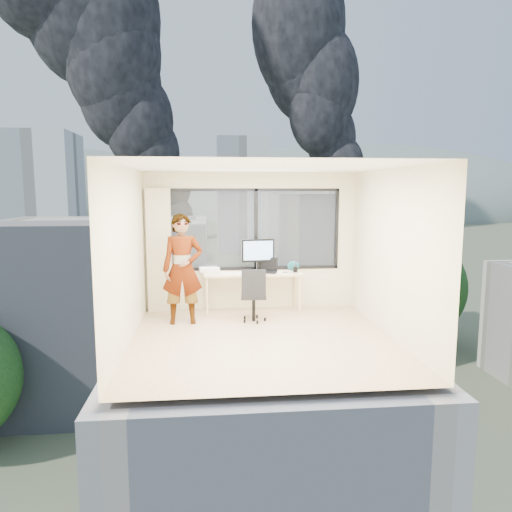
{
  "coord_description": "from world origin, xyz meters",
  "views": [
    {
      "loc": [
        -0.8,
        -6.92,
        2.26
      ],
      "look_at": [
        0.0,
        1.0,
        1.15
      ],
      "focal_mm": 33.01,
      "sensor_mm": 36.0,
      "label": 1
    }
  ],
  "objects": [
    {
      "name": "hill_b",
      "position": [
        100.0,
        320.0,
        -14.0
      ],
      "size": [
        300.0,
        220.0,
        96.0
      ],
      "primitive_type": "ellipsoid",
      "color": "slate",
      "rests_on": "exterior_ground"
    },
    {
      "name": "cellphone",
      "position": [
        0.61,
        1.6,
        0.76
      ],
      "size": [
        0.1,
        0.06,
        0.01
      ],
      "primitive_type": "cube",
      "rotation": [
        0.0,
        0.0,
        -0.19
      ],
      "color": "black",
      "rests_on": "desk"
    },
    {
      "name": "smoke_plume_b",
      "position": [
        55.0,
        170.0,
        27.0
      ],
      "size": [
        30.0,
        18.0,
        70.0
      ],
      "primitive_type": null,
      "color": "black",
      "rests_on": "exterior_ground"
    },
    {
      "name": "person",
      "position": [
        -1.25,
        1.04,
        0.94
      ],
      "size": [
        0.7,
        0.48,
        1.88
      ],
      "primitive_type": "imported",
      "rotation": [
        0.0,
        0.0,
        0.04
      ],
      "color": "#2D2D33",
      "rests_on": "floor"
    },
    {
      "name": "pen_cup",
      "position": [
        0.8,
        1.6,
        0.8
      ],
      "size": [
        0.09,
        0.09,
        0.11
      ],
      "primitive_type": "cylinder",
      "rotation": [
        0.0,
        0.0,
        0.07
      ],
      "color": "black",
      "rests_on": "desk"
    },
    {
      "name": "window_wall",
      "position": [
        0.05,
        2.0,
        1.52
      ],
      "size": [
        3.3,
        0.16,
        1.55
      ],
      "primitive_type": null,
      "color": "black",
      "rests_on": "ground"
    },
    {
      "name": "far_tower_b",
      "position": [
        8.0,
        120.0,
        1.0
      ],
      "size": [
        13.0,
        13.0,
        30.0
      ],
      "primitive_type": "cube",
      "color": "silver",
      "rests_on": "exterior_ground"
    },
    {
      "name": "tree_b",
      "position": [
        4.0,
        18.0,
        -9.5
      ],
      "size": [
        7.6,
        7.6,
        9.0
      ],
      "primitive_type": null,
      "color": "#184A1C",
      "rests_on": "exterior_ground"
    },
    {
      "name": "monitor",
      "position": [
        0.11,
        1.75,
        1.06
      ],
      "size": [
        0.63,
        0.19,
        0.62
      ],
      "primitive_type": null,
      "rotation": [
        0.0,
        0.0,
        0.1
      ],
      "color": "black",
      "rests_on": "desk"
    },
    {
      "name": "exterior_ground",
      "position": [
        0.0,
        120.0,
        -14.0
      ],
      "size": [
        400.0,
        400.0,
        0.04
      ],
      "primitive_type": "cube",
      "color": "#515B3D",
      "rests_on": "ground"
    },
    {
      "name": "game_console",
      "position": [
        -0.8,
        1.86,
        0.79
      ],
      "size": [
        0.4,
        0.35,
        0.08
      ],
      "primitive_type": "cube",
      "rotation": [
        0.0,
        0.0,
        0.2
      ],
      "color": "white",
      "rests_on": "desk"
    },
    {
      "name": "handbag",
      "position": [
        0.8,
        1.81,
        0.84
      ],
      "size": [
        0.25,
        0.16,
        0.18
      ],
      "primitive_type": "ellipsoid",
      "rotation": [
        0.0,
        0.0,
        -0.21
      ],
      "color": "#0C4548",
      "rests_on": "desk"
    },
    {
      "name": "curtain",
      "position": [
        -1.72,
        1.88,
        1.15
      ],
      "size": [
        0.45,
        0.14,
        2.3
      ],
      "primitive_type": "cube",
      "color": "beige",
      "rests_on": "floor"
    },
    {
      "name": "wall_front",
      "position": [
        0.0,
        -2.0,
        1.3
      ],
      "size": [
        4.0,
        0.01,
        2.6
      ],
      "primitive_type": "cube",
      "color": "beige",
      "rests_on": "ground"
    },
    {
      "name": "near_bldg_b",
      "position": [
        12.0,
        38.0,
        -6.0
      ],
      "size": [
        14.0,
        13.0,
        16.0
      ],
      "primitive_type": "cube",
      "color": "white",
      "rests_on": "exterior_ground"
    },
    {
      "name": "ceiling",
      "position": [
        0.0,
        0.0,
        2.6
      ],
      "size": [
        4.0,
        4.0,
        0.01
      ],
      "primitive_type": "cube",
      "color": "white",
      "rests_on": "ground"
    },
    {
      "name": "chair",
      "position": [
        -0.04,
        1.02,
        0.48
      ],
      "size": [
        0.53,
        0.53,
        0.96
      ],
      "primitive_type": null,
      "rotation": [
        0.0,
        0.0,
        -0.09
      ],
      "color": "black",
      "rests_on": "floor"
    },
    {
      "name": "smoke_plume_a",
      "position": [
        -10.0,
        150.0,
        39.0
      ],
      "size": [
        40.0,
        24.0,
        90.0
      ],
      "primitive_type": null,
      "color": "black",
      "rests_on": "exterior_ground"
    },
    {
      "name": "far_tower_c",
      "position": [
        45.0,
        140.0,
        -1.0
      ],
      "size": [
        15.0,
        15.0,
        26.0
      ],
      "primitive_type": "cube",
      "color": "silver",
      "rests_on": "exterior_ground"
    },
    {
      "name": "wall_right",
      "position": [
        2.0,
        0.0,
        1.3
      ],
      "size": [
        0.01,
        4.0,
        2.6
      ],
      "primitive_type": "cube",
      "color": "beige",
      "rests_on": "ground"
    },
    {
      "name": "floor",
      "position": [
        0.0,
        0.0,
        0.0
      ],
      "size": [
        4.0,
        4.0,
        0.01
      ],
      "primitive_type": "cube",
      "color": "beige",
      "rests_on": "ground"
    },
    {
      "name": "far_tower_a",
      "position": [
        -35.0,
        95.0,
        0.0
      ],
      "size": [
        14.0,
        14.0,
        28.0
      ],
      "primitive_type": "cube",
      "color": "silver",
      "rests_on": "exterior_ground"
    },
    {
      "name": "far_tower_d",
      "position": [
        -60.0,
        150.0,
        -3.0
      ],
      "size": [
        16.0,
        14.0,
        22.0
      ],
      "primitive_type": "cube",
      "color": "silver",
      "rests_on": "exterior_ground"
    },
    {
      "name": "tree_c",
      "position": [
        22.0,
        40.0,
        -9.0
      ],
      "size": [
        8.4,
        8.4,
        10.0
      ],
      "primitive_type": null,
      "color": "#184A1C",
      "rests_on": "exterior_ground"
    },
    {
      "name": "hill_a",
      "position": [
        -120.0,
        320.0,
        -14.0
      ],
      "size": [
        288.0,
        216.0,
        90.0
      ],
      "primitive_type": "ellipsoid",
      "color": "slate",
      "rests_on": "exterior_ground"
    },
    {
      "name": "desk",
      "position": [
        0.0,
        1.66,
        0.38
      ],
      "size": [
        1.8,
        0.6,
        0.75
      ],
      "primitive_type": "cube",
      "color": "beige",
      "rests_on": "floor"
    },
    {
      "name": "laptop",
      "position": [
        0.26,
        1.62,
        0.87
      ],
      "size": [
        0.48,
        0.49,
        0.25
      ],
      "primitive_type": null,
      "rotation": [
        0.0,
        0.0,
        -0.29
      ],
      "color": "black",
      "rests_on": "desk"
    },
    {
      "name": "near_bldg_a",
      "position": [
        -9.0,
        30.0,
        -7.0
      ],
      "size": [
        16.0,
        12.0,
        14.0
      ],
      "primitive_type": "cube",
      "color": "#F1E2CA",
      "rests_on": "exterior_ground"
    },
    {
      "name": "wall_left",
      "position": [
        -2.0,
        0.0,
        1.3
      ],
      "size": [
        0.01,
        4.0,
        2.6
      ],
      "primitive_type": "cube",
      "color": "beige",
      "rests_on": "ground"
    }
  ]
}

